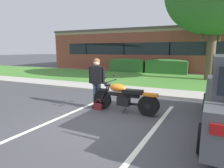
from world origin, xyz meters
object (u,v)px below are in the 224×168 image
handbag (98,105)px  motorcycle (127,98)px  rider_person (97,79)px  hedge_center_left (166,66)px  brick_building (176,50)px  hedge_left (127,65)px

handbag → motorcycle: bearing=7.2°
rider_person → hedge_center_left: (0.81, 10.56, -0.34)m
motorcycle → hedge_center_left: hedge_center_left is taller
brick_building → hedge_center_left: bearing=-90.7°
motorcycle → rider_person: 1.23m
hedge_center_left → rider_person: bearing=-94.4°
motorcycle → hedge_center_left: (-0.31, 10.64, 0.17)m
rider_person → handbag: bearing=-54.7°
rider_person → hedge_center_left: size_ratio=0.51×
motorcycle → hedge_left: bearing=109.4°
motorcycle → hedge_center_left: bearing=91.7°
hedge_left → hedge_center_left: size_ratio=0.94×
rider_person → brick_building: (0.89, 17.09, 1.02)m
motorcycle → brick_building: (-0.23, 17.18, 1.53)m
motorcycle → brick_building: size_ratio=0.09×
motorcycle → hedge_left: (-3.74, 10.64, 0.17)m
hedge_left → brick_building: bearing=61.7°
motorcycle → hedge_left: 11.28m
hedge_left → brick_building: 7.55m
hedge_left → rider_person: bearing=-76.0°
hedge_center_left → brick_building: bearing=89.3°
rider_person → hedge_center_left: 10.59m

